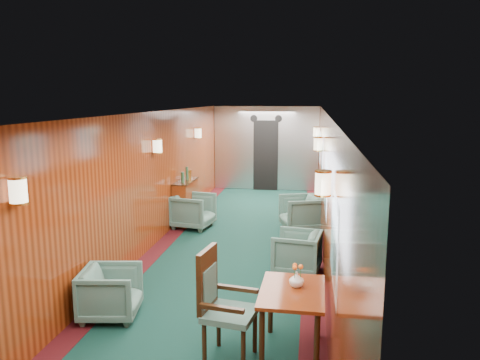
{
  "coord_description": "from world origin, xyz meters",
  "views": [
    {
      "loc": [
        1.27,
        -7.38,
        2.65
      ],
      "look_at": [
        0.0,
        0.96,
        1.15
      ],
      "focal_mm": 35.0,
      "sensor_mm": 36.0,
      "label": 1
    }
  ],
  "objects_px": {
    "armchair_left_near": "(111,293)",
    "armchair_right_near": "(297,252)",
    "armchair_left_far": "(193,211)",
    "credenza": "(185,201)",
    "side_chair": "(220,300)",
    "dining_table": "(292,300)",
    "armchair_right_far": "(300,213)"
  },
  "relations": [
    {
      "from": "side_chair",
      "to": "armchair_left_far",
      "type": "distance_m",
      "value": 4.93
    },
    {
      "from": "armchair_right_near",
      "to": "credenza",
      "type": "bearing_deg",
      "value": -127.8
    },
    {
      "from": "dining_table",
      "to": "armchair_left_near",
      "type": "bearing_deg",
      "value": 168.37
    },
    {
      "from": "armchair_left_near",
      "to": "armchair_right_near",
      "type": "relative_size",
      "value": 0.98
    },
    {
      "from": "credenza",
      "to": "armchair_left_near",
      "type": "height_order",
      "value": "credenza"
    },
    {
      "from": "credenza",
      "to": "armchair_left_far",
      "type": "height_order",
      "value": "credenza"
    },
    {
      "from": "dining_table",
      "to": "credenza",
      "type": "distance_m",
      "value": 5.46
    },
    {
      "from": "dining_table",
      "to": "armchair_left_near",
      "type": "relative_size",
      "value": 1.39
    },
    {
      "from": "armchair_right_far",
      "to": "dining_table",
      "type": "bearing_deg",
      "value": -17.89
    },
    {
      "from": "armchair_left_far",
      "to": "armchair_right_near",
      "type": "relative_size",
      "value": 1.1
    },
    {
      "from": "armchair_left_near",
      "to": "armchair_left_far",
      "type": "height_order",
      "value": "armchair_left_far"
    },
    {
      "from": "side_chair",
      "to": "armchair_left_near",
      "type": "xyz_separation_m",
      "value": [
        -1.49,
        0.68,
        -0.31
      ]
    },
    {
      "from": "credenza",
      "to": "armchair_left_near",
      "type": "relative_size",
      "value": 1.74
    },
    {
      "from": "armchair_left_near",
      "to": "armchair_right_near",
      "type": "distance_m",
      "value": 2.86
    },
    {
      "from": "credenza",
      "to": "armchair_right_far",
      "type": "xyz_separation_m",
      "value": [
        2.44,
        -0.16,
        -0.12
      ]
    },
    {
      "from": "armchair_left_far",
      "to": "side_chair",
      "type": "bearing_deg",
      "value": -152.76
    },
    {
      "from": "armchair_right_near",
      "to": "armchair_right_far",
      "type": "height_order",
      "value": "armchair_right_far"
    },
    {
      "from": "dining_table",
      "to": "armchair_right_near",
      "type": "relative_size",
      "value": 1.36
    },
    {
      "from": "credenza",
      "to": "armchair_right_far",
      "type": "distance_m",
      "value": 2.44
    },
    {
      "from": "credenza",
      "to": "armchair_right_far",
      "type": "height_order",
      "value": "credenza"
    },
    {
      "from": "side_chair",
      "to": "armchair_right_near",
      "type": "height_order",
      "value": "side_chair"
    },
    {
      "from": "credenza",
      "to": "armchair_right_near",
      "type": "relative_size",
      "value": 1.7
    },
    {
      "from": "side_chair",
      "to": "armchair_left_near",
      "type": "distance_m",
      "value": 1.66
    },
    {
      "from": "credenza",
      "to": "armchair_right_far",
      "type": "relative_size",
      "value": 1.57
    },
    {
      "from": "dining_table",
      "to": "armchair_left_near",
      "type": "distance_m",
      "value": 2.28
    },
    {
      "from": "armchair_left_near",
      "to": "armchair_right_far",
      "type": "height_order",
      "value": "armchair_right_far"
    },
    {
      "from": "side_chair",
      "to": "credenza",
      "type": "distance_m",
      "value": 5.35
    },
    {
      "from": "armchair_left_far",
      "to": "armchair_right_near",
      "type": "distance_m",
      "value": 3.08
    },
    {
      "from": "dining_table",
      "to": "armchair_right_near",
      "type": "distance_m",
      "value": 2.35
    },
    {
      "from": "credenza",
      "to": "armchair_left_near",
      "type": "xyz_separation_m",
      "value": [
        0.25,
        -4.37,
        -0.16
      ]
    },
    {
      "from": "side_chair",
      "to": "dining_table",
      "type": "bearing_deg",
      "value": 23.62
    },
    {
      "from": "armchair_left_far",
      "to": "armchair_right_near",
      "type": "xyz_separation_m",
      "value": [
        2.18,
        -2.18,
        -0.03
      ]
    }
  ]
}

